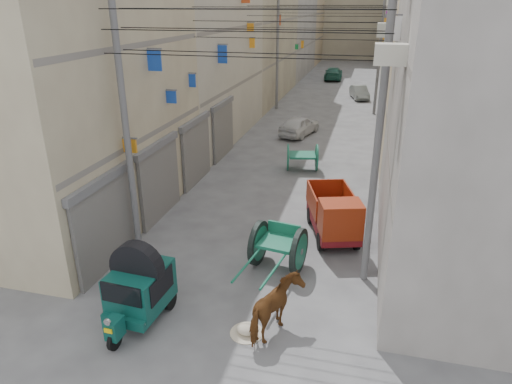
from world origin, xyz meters
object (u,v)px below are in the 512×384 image
(auto_rickshaw, at_px, (139,286))
(distant_car_white, at_px, (299,125))
(horse, at_px, (276,309))
(distant_car_grey, at_px, (359,92))
(distant_car_green, at_px, (333,73))
(second_cart, at_px, (302,157))
(mini_truck, at_px, (335,218))
(feed_sack, at_px, (247,329))
(tonga_cart, at_px, (278,246))

(auto_rickshaw, height_order, distant_car_white, auto_rickshaw)
(horse, relative_size, distant_car_grey, 0.52)
(auto_rickshaw, height_order, distant_car_green, auto_rickshaw)
(second_cart, height_order, distant_car_white, second_cart)
(auto_rickshaw, distance_m, second_cart, 12.27)
(mini_truck, distance_m, distant_car_white, 13.31)
(mini_truck, bearing_deg, horse, -117.77)
(feed_sack, relative_size, distant_car_green, 0.12)
(mini_truck, distance_m, feed_sack, 5.57)
(distant_car_grey, bearing_deg, second_cart, -109.96)
(feed_sack, height_order, distant_car_grey, distant_car_grey)
(auto_rickshaw, bearing_deg, distant_car_white, 90.22)
(auto_rickshaw, distance_m, distant_car_green, 40.73)
(auto_rickshaw, xyz_separation_m, distant_car_green, (1.05, 40.72, -0.34))
(tonga_cart, distance_m, second_cart, 8.88)
(mini_truck, relative_size, distant_car_white, 0.93)
(tonga_cart, bearing_deg, second_cart, 103.13)
(second_cart, xyz_separation_m, feed_sack, (0.53, -12.00, -0.55))
(tonga_cart, relative_size, horse, 1.90)
(horse, xyz_separation_m, distant_car_grey, (0.71, 30.56, -0.18))
(mini_truck, height_order, distant_car_grey, mini_truck)
(feed_sack, distance_m, distant_car_green, 40.68)
(mini_truck, xyz_separation_m, distant_car_white, (-3.28, 12.90, -0.21))
(horse, bearing_deg, distant_car_grey, -74.27)
(auto_rickshaw, distance_m, distant_car_grey, 31.07)
(feed_sack, relative_size, distant_car_grey, 0.16)
(auto_rickshaw, relative_size, mini_truck, 0.72)
(distant_car_green, bearing_deg, tonga_cart, 90.50)
(distant_car_green, bearing_deg, horse, 91.08)
(mini_truck, bearing_deg, feed_sack, -124.34)
(auto_rickshaw, relative_size, second_cart, 1.42)
(tonga_cart, xyz_separation_m, distant_car_grey, (1.27, 27.58, -0.19))
(tonga_cart, distance_m, horse, 3.03)
(horse, height_order, distant_car_grey, horse)
(tonga_cart, xyz_separation_m, distant_car_green, (-1.82, 37.51, -0.09))
(horse, bearing_deg, second_cart, -67.14)
(second_cart, distance_m, distant_car_green, 28.67)
(tonga_cart, relative_size, distant_car_green, 0.74)
(second_cart, distance_m, feed_sack, 12.02)
(tonga_cart, height_order, feed_sack, tonga_cart)
(mini_truck, height_order, feed_sack, mini_truck)
(mini_truck, distance_m, horse, 5.21)
(distant_car_green, bearing_deg, second_cart, 90.06)
(auto_rickshaw, relative_size, distant_car_green, 0.55)
(tonga_cart, bearing_deg, mini_truck, 64.33)
(second_cart, distance_m, distant_car_white, 6.30)
(second_cart, bearing_deg, tonga_cart, -97.44)
(horse, distance_m, distant_car_grey, 30.56)
(distant_car_grey, bearing_deg, feed_sack, -106.71)
(tonga_cart, height_order, distant_car_grey, tonga_cart)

